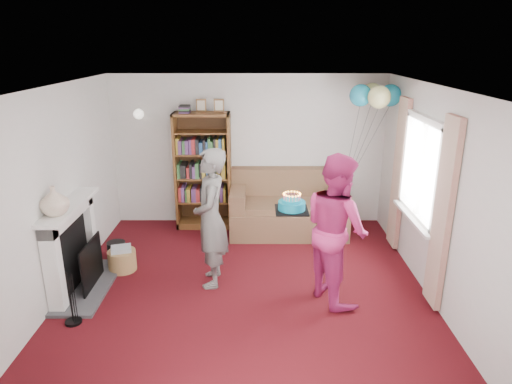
{
  "coord_description": "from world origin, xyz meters",
  "views": [
    {
      "loc": [
        0.14,
        -4.94,
        2.97
      ],
      "look_at": [
        0.13,
        0.6,
        1.15
      ],
      "focal_mm": 32.0,
      "sensor_mm": 36.0,
      "label": 1
    }
  ],
  "objects_px": {
    "bookcase": "(203,172)",
    "sofa": "(288,209)",
    "person_striped": "(211,218)",
    "person_magenta": "(336,228)",
    "birthday_cake": "(292,206)"
  },
  "relations": [
    {
      "from": "bookcase",
      "to": "sofa",
      "type": "distance_m",
      "value": 1.52
    },
    {
      "from": "person_striped",
      "to": "person_magenta",
      "type": "height_order",
      "value": "person_magenta"
    },
    {
      "from": "bookcase",
      "to": "sofa",
      "type": "bearing_deg",
      "value": -9.22
    },
    {
      "from": "sofa",
      "to": "person_magenta",
      "type": "bearing_deg",
      "value": -78.51
    },
    {
      "from": "sofa",
      "to": "birthday_cake",
      "type": "relative_size",
      "value": 4.77
    },
    {
      "from": "bookcase",
      "to": "sofa",
      "type": "xyz_separation_m",
      "value": [
        1.39,
        -0.23,
        -0.57
      ]
    },
    {
      "from": "bookcase",
      "to": "birthday_cake",
      "type": "relative_size",
      "value": 5.43
    },
    {
      "from": "bookcase",
      "to": "person_magenta",
      "type": "bearing_deg",
      "value": -51.81
    },
    {
      "from": "person_striped",
      "to": "birthday_cake",
      "type": "relative_size",
      "value": 4.54
    },
    {
      "from": "bookcase",
      "to": "person_magenta",
      "type": "height_order",
      "value": "bookcase"
    },
    {
      "from": "sofa",
      "to": "person_striped",
      "type": "distance_m",
      "value": 2.11
    },
    {
      "from": "bookcase",
      "to": "person_striped",
      "type": "relative_size",
      "value": 1.2
    },
    {
      "from": "sofa",
      "to": "birthday_cake",
      "type": "distance_m",
      "value": 2.04
    },
    {
      "from": "sofa",
      "to": "person_magenta",
      "type": "xyz_separation_m",
      "value": [
        0.42,
        -2.08,
        0.54
      ]
    },
    {
      "from": "birthday_cake",
      "to": "sofa",
      "type": "bearing_deg",
      "value": 87.21
    }
  ]
}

